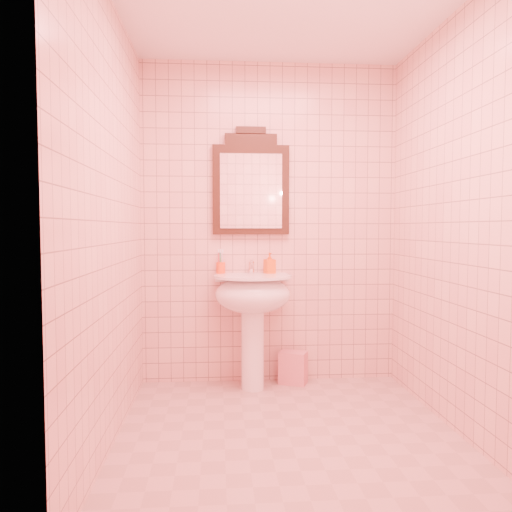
{
  "coord_description": "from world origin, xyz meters",
  "views": [
    {
      "loc": [
        -0.41,
        -2.82,
        1.21
      ],
      "look_at": [
        -0.15,
        0.55,
        1.03
      ],
      "focal_mm": 35.0,
      "sensor_mm": 36.0,
      "label": 1
    }
  ],
  "objects": [
    {
      "name": "back_wall",
      "position": [
        0.0,
        1.1,
        1.25
      ],
      "size": [
        2.0,
        0.02,
        2.5
      ],
      "primitive_type": "cube",
      "color": "beige",
      "rests_on": "floor"
    },
    {
      "name": "soap_dispenser",
      "position": [
        -0.01,
        1.01,
        0.94
      ],
      "size": [
        0.1,
        0.1,
        0.16
      ],
      "primitive_type": "imported",
      "rotation": [
        0.0,
        0.0,
        0.35
      ],
      "color": "#E15712",
      "rests_on": "pedestal_sink"
    },
    {
      "name": "pedestal_sink",
      "position": [
        -0.15,
        0.87,
        0.66
      ],
      "size": [
        0.58,
        0.58,
        0.86
      ],
      "color": "white",
      "rests_on": "floor"
    },
    {
      "name": "towel",
      "position": [
        0.17,
        0.99,
        0.13
      ],
      "size": [
        0.24,
        0.21,
        0.25
      ],
      "primitive_type": "cube",
      "rotation": [
        0.0,
        0.0,
        -0.4
      ],
      "color": "#D98088",
      "rests_on": "floor"
    },
    {
      "name": "mirror",
      "position": [
        -0.15,
        1.07,
        1.55
      ],
      "size": [
        0.59,
        0.06,
        0.83
      ],
      "color": "black",
      "rests_on": "back_wall"
    },
    {
      "name": "floor",
      "position": [
        0.0,
        0.0,
        0.0
      ],
      "size": [
        2.2,
        2.2,
        0.0
      ],
      "primitive_type": "plane",
      "color": "tan",
      "rests_on": "ground"
    },
    {
      "name": "faucet",
      "position": [
        -0.15,
        1.01,
        0.92
      ],
      "size": [
        0.04,
        0.16,
        0.11
      ],
      "color": "white",
      "rests_on": "pedestal_sink"
    },
    {
      "name": "toothbrush_cup",
      "position": [
        -0.39,
        1.05,
        0.91
      ],
      "size": [
        0.07,
        0.07,
        0.16
      ],
      "rotation": [
        0.0,
        0.0,
        0.42
      ],
      "color": "#F14314",
      "rests_on": "pedestal_sink"
    }
  ]
}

